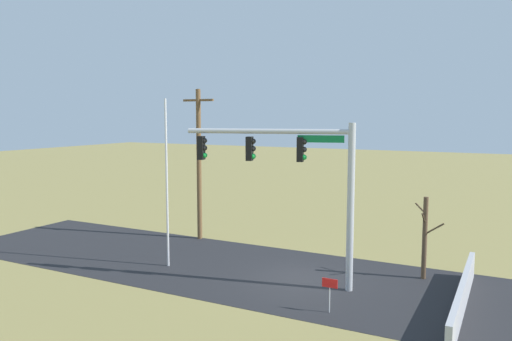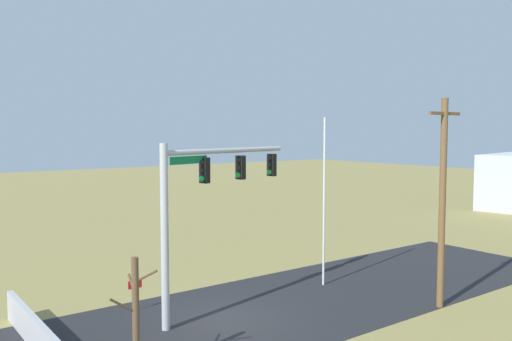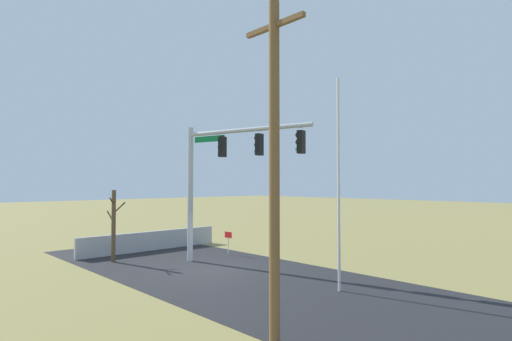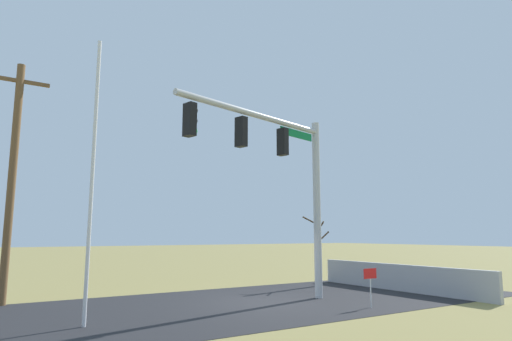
{
  "view_description": "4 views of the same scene",
  "coord_description": "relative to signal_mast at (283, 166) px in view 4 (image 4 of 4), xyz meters",
  "views": [
    {
      "loc": [
        7.79,
        -18.96,
        6.84
      ],
      "look_at": [
        -1.32,
        -1.37,
        4.65
      ],
      "focal_mm": 35.08,
      "sensor_mm": 36.0,
      "label": 1
    },
    {
      "loc": [
        10.64,
        16.09,
        6.99
      ],
      "look_at": [
        -1.99,
        -0.9,
        5.41
      ],
      "focal_mm": 37.37,
      "sensor_mm": 36.0,
      "label": 2
    },
    {
      "loc": [
        -14.29,
        10.87,
        3.79
      ],
      "look_at": [
        -1.6,
        -1.2,
        4.37
      ],
      "focal_mm": 28.22,
      "sensor_mm": 36.0,
      "label": 3
    },
    {
      "loc": [
        -8.35,
        -12.9,
        2.29
      ],
      "look_at": [
        -0.89,
        -1.18,
        4.37
      ],
      "focal_mm": 30.27,
      "sensor_mm": 36.0,
      "label": 4
    }
  ],
  "objects": [
    {
      "name": "retaining_fence",
      "position": [
        6.07,
        0.28,
        -4.13
      ],
      "size": [
        0.2,
        8.43,
        1.08
      ],
      "primitive_type": "cube",
      "color": "#A8A8AD",
      "rests_on": "ground_plane"
    },
    {
      "name": "utility_pole",
      "position": [
        -7.94,
        4.77,
        -0.38
      ],
      "size": [
        1.9,
        0.26,
        8.26
      ],
      "color": "brown",
      "rests_on": "ground_plane"
    },
    {
      "name": "bare_tree",
      "position": [
        4.29,
        3.31,
        -2.87
      ],
      "size": [
        1.27,
        1.02,
        3.48
      ],
      "color": "brown",
      "rests_on": "ground_plane"
    },
    {
      "name": "signal_mast",
      "position": [
        0.0,
        0.0,
        0.0
      ],
      "size": [
        6.55,
        1.82,
        6.57
      ],
      "color": "#B2B5BA",
      "rests_on": "ground_plane"
    },
    {
      "name": "road_surface",
      "position": [
        -4.38,
        0.91,
        -4.67
      ],
      "size": [
        28.0,
        8.0,
        0.01
      ],
      "primitive_type": "cube",
      "color": "#232326",
      "rests_on": "ground_plane"
    },
    {
      "name": "flagpole",
      "position": [
        -6.34,
        -0.2,
        -0.88
      ],
      "size": [
        0.1,
        0.1,
        7.58
      ],
      "primitive_type": "cylinder",
      "color": "silver",
      "rests_on": "ground_plane"
    },
    {
      "name": "open_sign",
      "position": [
        1.97,
        -1.99,
        -3.77
      ],
      "size": [
        0.56,
        0.04,
        1.22
      ],
      "color": "silver",
      "rests_on": "ground_plane"
    },
    {
      "name": "ground_plane",
      "position": [
        -0.38,
        0.91,
        -4.67
      ],
      "size": [
        160.0,
        160.0,
        0.0
      ],
      "primitive_type": "plane",
      "color": "olive"
    },
    {
      "name": "sidewalk_corner",
      "position": [
        2.92,
        0.48,
        -4.67
      ],
      "size": [
        6.0,
        6.0,
        0.01
      ],
      "primitive_type": "cube",
      "color": "#B7B5AD",
      "rests_on": "ground_plane"
    }
  ]
}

